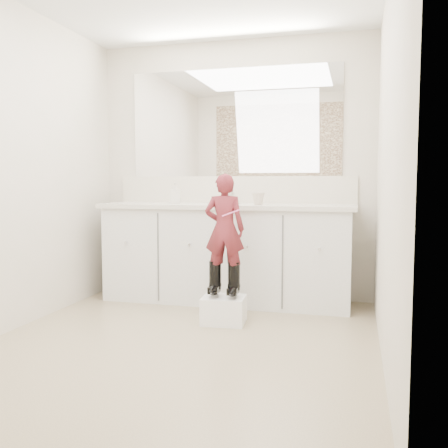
# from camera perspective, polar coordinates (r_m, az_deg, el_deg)

# --- Properties ---
(floor) EXTENTS (3.00, 3.00, 0.00)m
(floor) POSITION_cam_1_polar(r_m,az_deg,el_deg) (3.48, -4.94, -13.40)
(floor) COLOR #837056
(floor) RESTS_ON ground
(wall_back) EXTENTS (2.60, 0.00, 2.60)m
(wall_back) POSITION_cam_1_polar(r_m,az_deg,el_deg) (4.75, 1.12, 6.20)
(wall_back) COLOR beige
(wall_back) RESTS_ON floor
(wall_front) EXTENTS (2.60, 0.00, 2.60)m
(wall_front) POSITION_cam_1_polar(r_m,az_deg,el_deg) (1.97, -20.28, 7.77)
(wall_front) COLOR beige
(wall_front) RESTS_ON floor
(wall_left) EXTENTS (0.00, 3.00, 3.00)m
(wall_left) POSITION_cam_1_polar(r_m,az_deg,el_deg) (3.94, -23.25, 6.08)
(wall_left) COLOR beige
(wall_left) RESTS_ON floor
(wall_right) EXTENTS (0.00, 3.00, 3.00)m
(wall_right) POSITION_cam_1_polar(r_m,az_deg,el_deg) (3.12, 18.18, 6.65)
(wall_right) COLOR beige
(wall_right) RESTS_ON floor
(vanity_cabinet) EXTENTS (2.20, 0.55, 0.85)m
(vanity_cabinet) POSITION_cam_1_polar(r_m,az_deg,el_deg) (4.53, 0.28, -3.58)
(vanity_cabinet) COLOR silver
(vanity_cabinet) RESTS_ON floor
(countertop) EXTENTS (2.28, 0.58, 0.04)m
(countertop) POSITION_cam_1_polar(r_m,az_deg,el_deg) (4.47, 0.23, 2.05)
(countertop) COLOR beige
(countertop) RESTS_ON vanity_cabinet
(backsplash) EXTENTS (2.28, 0.03, 0.25)m
(backsplash) POSITION_cam_1_polar(r_m,az_deg,el_deg) (4.73, 1.08, 3.96)
(backsplash) COLOR beige
(backsplash) RESTS_ON countertop
(mirror) EXTENTS (2.00, 0.02, 1.00)m
(mirror) POSITION_cam_1_polar(r_m,az_deg,el_deg) (4.76, 1.10, 11.50)
(mirror) COLOR white
(mirror) RESTS_ON wall_back
(dot_panel) EXTENTS (2.00, 0.01, 1.20)m
(dot_panel) POSITION_cam_1_polar(r_m,az_deg,el_deg) (2.05, -20.51, 20.42)
(dot_panel) COLOR #472819
(dot_panel) RESTS_ON wall_front
(faucet) EXTENTS (0.08, 0.08, 0.10)m
(faucet) POSITION_cam_1_polar(r_m,az_deg,el_deg) (4.62, 0.75, 3.01)
(faucet) COLOR silver
(faucet) RESTS_ON countertop
(cup) EXTENTS (0.15, 0.15, 0.11)m
(cup) POSITION_cam_1_polar(r_m,az_deg,el_deg) (4.36, 3.94, 2.93)
(cup) COLOR #BFAE98
(cup) RESTS_ON countertop
(soap_bottle) EXTENTS (0.10, 0.11, 0.19)m
(soap_bottle) POSITION_cam_1_polar(r_m,az_deg,el_deg) (4.54, -5.57, 3.52)
(soap_bottle) COLOR beige
(soap_bottle) RESTS_ON countertop
(step_stool) EXTENTS (0.34, 0.29, 0.21)m
(step_stool) POSITION_cam_1_polar(r_m,az_deg,el_deg) (3.90, -0.02, -9.79)
(step_stool) COLOR white
(step_stool) RESTS_ON floor
(boot_left) EXTENTS (0.11, 0.19, 0.27)m
(boot_left) POSITION_cam_1_polar(r_m,az_deg,el_deg) (3.88, -1.02, -6.24)
(boot_left) COLOR black
(boot_left) RESTS_ON step_stool
(boot_right) EXTENTS (0.11, 0.19, 0.27)m
(boot_right) POSITION_cam_1_polar(r_m,az_deg,el_deg) (3.84, 1.14, -6.35)
(boot_right) COLOR black
(boot_right) RESTS_ON step_stool
(toddler) EXTENTS (0.32, 0.22, 0.84)m
(toddler) POSITION_cam_1_polar(r_m,az_deg,el_deg) (3.81, 0.06, -0.57)
(toddler) COLOR #AD353F
(toddler) RESTS_ON step_stool
(toothbrush) EXTENTS (0.14, 0.02, 0.06)m
(toothbrush) POSITION_cam_1_polar(r_m,az_deg,el_deg) (3.70, 0.79, 1.26)
(toothbrush) COLOR #E85A9A
(toothbrush) RESTS_ON toddler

